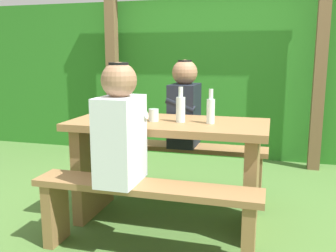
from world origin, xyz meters
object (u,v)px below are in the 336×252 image
(person_black_coat, at_px, (185,107))
(bench_near, at_px, (145,205))
(bottle_center, at_px, (211,110))
(picnic_table, at_px, (168,154))
(bottle_right, at_px, (120,109))
(person_white_shirt, at_px, (120,128))
(cell_phone, at_px, (138,121))
(bottle_left, at_px, (181,108))
(drinking_glass, at_px, (154,115))
(bench_far, at_px, (184,160))

(person_black_coat, bearing_deg, bench_near, -90.10)
(bench_near, height_order, bottle_center, bottle_center)
(picnic_table, xyz_separation_m, bottle_right, (-0.33, -0.08, 0.33))
(bench_near, xyz_separation_m, bottle_center, (0.31, 0.50, 0.52))
(person_white_shirt, xyz_separation_m, bottle_right, (-0.18, 0.42, 0.05))
(cell_phone, bearing_deg, person_black_coat, 78.22)
(person_white_shirt, height_order, bottle_right, person_white_shirt)
(picnic_table, distance_m, bottle_left, 0.36)
(drinking_glass, height_order, bottle_right, bottle_right)
(person_white_shirt, relative_size, bottle_left, 2.91)
(bottle_left, distance_m, bottle_center, 0.21)
(bench_near, relative_size, person_white_shirt, 1.95)
(bench_far, xyz_separation_m, person_white_shirt, (-0.15, -1.02, 0.46))
(bench_near, bearing_deg, bottle_right, 127.54)
(picnic_table, xyz_separation_m, person_white_shirt, (-0.15, -0.51, 0.28))
(drinking_glass, bearing_deg, bottle_left, 5.57)
(person_white_shirt, xyz_separation_m, drinking_glass, (0.05, 0.48, 0.01))
(drinking_glass, distance_m, cell_phone, 0.12)
(bench_far, height_order, bottle_right, bottle_right)
(person_black_coat, xyz_separation_m, bottle_center, (0.30, -0.52, 0.06))
(picnic_table, distance_m, person_black_coat, 0.58)
(drinking_glass, height_order, bottle_left, bottle_left)
(picnic_table, relative_size, person_black_coat, 1.95)
(person_black_coat, xyz_separation_m, cell_phone, (-0.20, -0.59, -0.03))
(person_white_shirt, relative_size, cell_phone, 5.14)
(bench_far, height_order, person_black_coat, person_black_coat)
(bottle_right, relative_size, cell_phone, 1.56)
(bench_far, bearing_deg, cell_phone, -108.54)
(bench_near, xyz_separation_m, bottle_right, (-0.33, 0.43, 0.52))
(picnic_table, xyz_separation_m, bench_near, (0.00, -0.51, -0.18))
(picnic_table, distance_m, person_white_shirt, 0.60)
(drinking_glass, xyz_separation_m, cell_phone, (-0.10, -0.05, -0.04))
(bottle_right, bearing_deg, bottle_left, 9.65)
(bottle_right, height_order, bottle_center, bottle_center)
(bench_near, bearing_deg, drinking_glass, 101.40)
(drinking_glass, bearing_deg, bench_near, -78.60)
(person_black_coat, bearing_deg, bottle_right, -119.06)
(bottle_right, bearing_deg, bench_far, 61.21)
(person_white_shirt, relative_size, drinking_glass, 8.14)
(bench_far, bearing_deg, person_white_shirt, -98.42)
(picnic_table, height_order, bench_far, picnic_table)
(bench_near, height_order, bottle_left, bottle_left)
(person_white_shirt, xyz_separation_m, bottle_center, (0.46, 0.50, 0.06))
(picnic_table, bearing_deg, person_black_coat, 89.79)
(drinking_glass, distance_m, bottle_center, 0.41)
(picnic_table, bearing_deg, bottle_center, -2.26)
(bench_near, bearing_deg, person_white_shirt, 178.74)
(bottle_right, relative_size, bottle_center, 0.92)
(drinking_glass, bearing_deg, picnic_table, 18.14)
(bottle_center, height_order, cell_phone, bottle_center)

